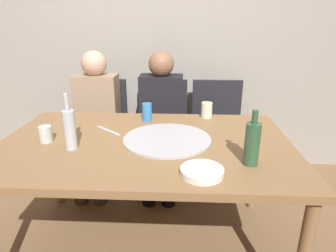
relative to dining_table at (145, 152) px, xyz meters
The scene contains 16 objects.
ground_plane 0.68m from the dining_table, ahead, with size 8.00×8.00×0.00m, color brown.
back_wall 1.42m from the dining_table, 90.00° to the left, with size 6.00×0.10×2.60m, color gray.
dining_table is the anchor object (origin of this frame).
pizza_tray 0.15m from the dining_table, 10.15° to the left, with size 0.51×0.51×0.01m, color #ADADB2.
wine_bottle 0.44m from the dining_table, 162.35° to the right, with size 0.06×0.06×0.31m.
beer_bottle 0.62m from the dining_table, 25.02° to the right, with size 0.07×0.07×0.27m.
tumbler_near 0.57m from the dining_table, behind, with size 0.07×0.07×0.09m, color #B7C6BC.
tumbler_far 0.61m from the dining_table, 49.53° to the left, with size 0.08×0.08×0.11m, color beige.
soda_can 0.38m from the dining_table, 94.57° to the left, with size 0.07×0.07×0.12m, color #337AC1.
plate_stack 0.48m from the dining_table, 50.54° to the right, with size 0.20×0.20×0.03m, color white.
table_knife 0.30m from the dining_table, 149.11° to the left, with size 0.22×0.02×0.01m, color #B7B7BC.
chair_left 1.07m from the dining_table, 119.50° to the left, with size 0.44×0.44×0.90m.
chair_middle 0.94m from the dining_table, 87.86° to the left, with size 0.44×0.44×0.90m.
chair_right 1.07m from the dining_table, 60.35° to the left, with size 0.44×0.44×0.90m.
guest_in_sweater 0.93m from the dining_table, 124.11° to the left, with size 0.36×0.56×1.17m.
guest_in_beanie 0.77m from the dining_table, 87.43° to the left, with size 0.36×0.56×1.17m.
Camera 1 is at (0.21, -1.52, 1.40)m, focal length 30.97 mm.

